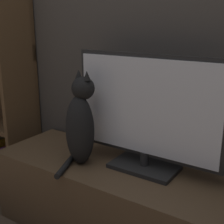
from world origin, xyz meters
TOP-DOWN VIEW (x-y plane):
  - tv_stand at (0.00, 0.95)m, footprint 1.45×0.46m
  - tv at (0.06, 1.01)m, footprint 0.75×0.19m
  - cat at (-0.24, 0.89)m, footprint 0.18×0.29m

SIDE VIEW (x-z plane):
  - tv_stand at x=0.00m, z-range 0.00..0.41m
  - cat at x=-0.24m, z-range 0.38..0.85m
  - tv at x=0.06m, z-range 0.41..0.97m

